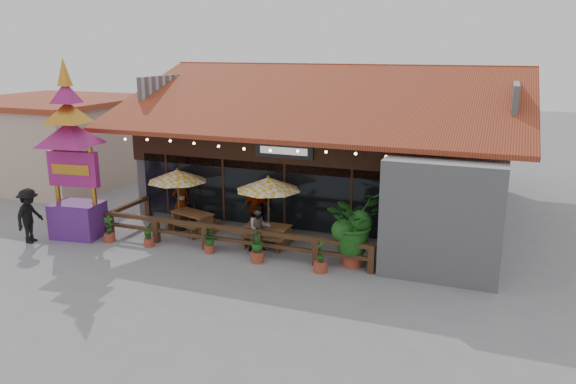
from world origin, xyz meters
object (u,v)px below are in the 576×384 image
at_px(thai_sign_tower, 70,138).
at_px(picnic_table_right, 268,232).
at_px(umbrella_left, 177,176).
at_px(pedestrian, 29,216).
at_px(picnic_table_left, 192,219).
at_px(umbrella_right, 268,184).
at_px(tropical_plant, 353,223).

bearing_deg(thai_sign_tower, picnic_table_right, 13.35).
relative_size(umbrella_left, pedestrian, 1.30).
bearing_deg(thai_sign_tower, picnic_table_left, 27.76).
bearing_deg(umbrella_right, thai_sign_tower, -164.41).
height_order(tropical_plant, pedestrian, tropical_plant).
xyz_separation_m(thai_sign_tower, tropical_plant, (10.11, 0.88, -2.22)).
distance_m(umbrella_left, picnic_table_right, 4.18).
relative_size(umbrella_right, picnic_table_left, 1.30).
bearing_deg(picnic_table_left, tropical_plant, -9.16).
distance_m(picnic_table_left, pedestrian, 5.71).
xyz_separation_m(umbrella_left, thai_sign_tower, (-3.03, -2.02, 1.54)).
relative_size(umbrella_left, picnic_table_right, 1.62).
bearing_deg(picnic_table_left, picnic_table_right, -5.22).
bearing_deg(umbrella_left, thai_sign_tower, -146.36).
bearing_deg(umbrella_right, tropical_plant, -16.86).
bearing_deg(pedestrian, thai_sign_tower, -55.73).
relative_size(picnic_table_right, tropical_plant, 0.63).
bearing_deg(thai_sign_tower, umbrella_right, 15.59).
bearing_deg(umbrella_left, umbrella_right, -1.93).
bearing_deg(thai_sign_tower, pedestrian, -135.72).
bearing_deg(picnic_table_right, picnic_table_left, 174.78).
bearing_deg(umbrella_left, picnic_table_left, -8.71).
xyz_separation_m(umbrella_left, picnic_table_right, (3.84, -0.39, -1.60)).
bearing_deg(picnic_table_right, umbrella_left, 174.22).
height_order(umbrella_left, picnic_table_left, umbrella_left).
height_order(picnic_table_left, pedestrian, pedestrian).
relative_size(picnic_table_right, pedestrian, 0.80).
relative_size(umbrella_right, tropical_plant, 1.02).
height_order(umbrella_left, umbrella_right, umbrella_right).
distance_m(umbrella_right, picnic_table_left, 3.52).
distance_m(umbrella_right, pedestrian, 8.56).
bearing_deg(umbrella_left, tropical_plant, -9.12).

